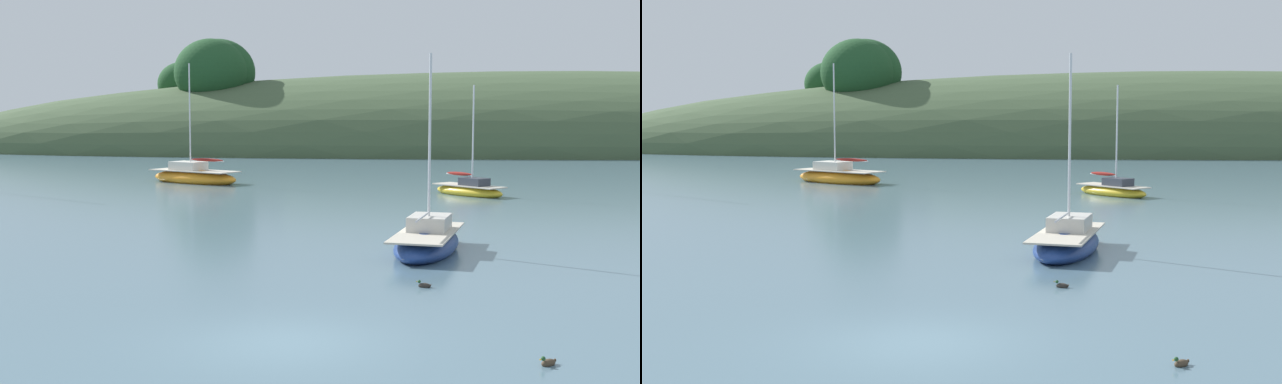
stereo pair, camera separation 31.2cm
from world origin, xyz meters
TOP-DOWN VIEW (x-y plane):
  - ground_plane at (0.00, 0.00)m, footprint 400.00×400.00m
  - far_shoreline_hill at (24.63, 82.08)m, footprint 150.00×36.00m
  - sailboat_blue_center at (-9.02, 38.07)m, footprint 7.09×5.65m
  - sailboat_white_near at (3.99, 11.39)m, footprint 3.43×6.22m
  - sailboat_red_portside at (8.10, 30.54)m, footprint 4.26×4.64m
  - duck_lone_left at (3.39, 5.66)m, footprint 0.42×0.26m
  - duck_lead at (5.14, -1.33)m, footprint 0.39×0.34m

SIDE VIEW (x-z plane):
  - ground_plane at x=0.00m, z-range 0.00..0.00m
  - duck_lone_left at x=3.39m, z-range -0.07..0.17m
  - duck_lead at x=5.14m, z-range -0.07..0.17m
  - far_shoreline_hill at x=24.63m, z-range -10.91..11.14m
  - sailboat_red_portside at x=8.10m, z-range -2.87..3.51m
  - sailboat_white_near at x=3.99m, z-range -3.13..3.85m
  - sailboat_blue_center at x=-9.02m, z-range -3.64..4.47m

